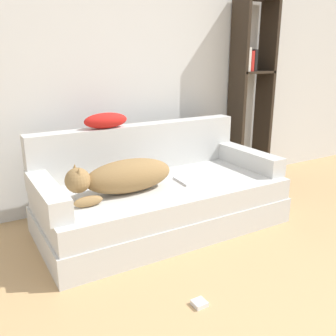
{
  "coord_description": "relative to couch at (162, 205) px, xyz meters",
  "views": [
    {
      "loc": [
        -1.46,
        -0.51,
        1.38
      ],
      "look_at": [
        -0.07,
        1.87,
        0.53
      ],
      "focal_mm": 40.0,
      "sensor_mm": 36.0,
      "label": 1
    }
  ],
  "objects": [
    {
      "name": "wall_back",
      "position": [
        0.07,
        0.76,
        1.16
      ],
      "size": [
        7.59,
        0.06,
        2.7
      ],
      "color": "silver",
      "rests_on": "ground_plane"
    },
    {
      "name": "couch_arm_right",
      "position": [
        0.9,
        -0.01,
        0.27
      ],
      "size": [
        0.15,
        0.76,
        0.16
      ],
      "color": "silver",
      "rests_on": "couch"
    },
    {
      "name": "dog",
      "position": [
        -0.36,
        -0.05,
        0.32
      ],
      "size": [
        0.82,
        0.29,
        0.26
      ],
      "color": "olive",
      "rests_on": "couch"
    },
    {
      "name": "power_adapter",
      "position": [
        -0.32,
        -1.0,
        -0.17
      ],
      "size": [
        0.08,
        0.08,
        0.03
      ],
      "color": "silver",
      "rests_on": "ground_plane"
    },
    {
      "name": "throw_pillow",
      "position": [
        -0.3,
        0.39,
        0.67
      ],
      "size": [
        0.37,
        0.15,
        0.13
      ],
      "color": "red",
      "rests_on": "couch_backrest"
    },
    {
      "name": "couch_backrest",
      "position": [
        0.0,
        0.41,
        0.4
      ],
      "size": [
        1.92,
        0.15,
        0.41
      ],
      "color": "silver",
      "rests_on": "couch"
    },
    {
      "name": "couch_arm_left",
      "position": [
        -0.9,
        -0.01,
        0.27
      ],
      "size": [
        0.15,
        0.76,
        0.16
      ],
      "color": "silver",
      "rests_on": "couch"
    },
    {
      "name": "bookshelf",
      "position": [
        1.42,
        0.58,
        0.87
      ],
      "size": [
        0.43,
        0.26,
        1.91
      ],
      "color": "#2D2319",
      "rests_on": "ground_plane"
    },
    {
      "name": "couch",
      "position": [
        0.0,
        0.0,
        0.0
      ],
      "size": [
        1.96,
        0.95,
        0.38
      ],
      "color": "silver",
      "rests_on": "ground_plane"
    },
    {
      "name": "laptop",
      "position": [
        0.27,
        -0.08,
        0.2
      ],
      "size": [
        0.31,
        0.24,
        0.02
      ],
      "rotation": [
        0.0,
        0.0,
        -0.06
      ],
      "color": "silver",
      "rests_on": "couch"
    }
  ]
}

